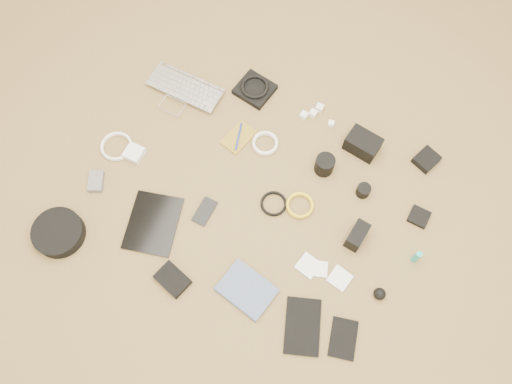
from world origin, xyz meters
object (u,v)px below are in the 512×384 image
at_px(tablet, 153,223).
at_px(dslr_camera, 363,144).
at_px(phone, 205,211).
at_px(headphone_case, 59,233).
at_px(paperback, 234,306).
at_px(laptop, 180,96).

bearing_deg(tablet, dslr_camera, 32.62).
xyz_separation_m(phone, headphone_case, (-0.48, -0.32, 0.02)).
bearing_deg(tablet, paperback, -33.55).
bearing_deg(laptop, phone, -48.79).
relative_size(laptop, dslr_camera, 2.44).
distance_m(dslr_camera, paperback, 0.86).
bearing_deg(laptop, dslr_camera, 9.79).
bearing_deg(paperback, dslr_camera, -1.15).
bearing_deg(phone, laptop, 130.64).
height_order(laptop, paperback, laptop).
height_order(tablet, headphone_case, headphone_case).
xyz_separation_m(dslr_camera, paperback, (-0.22, -0.83, -0.03)).
relative_size(headphone_case, paperback, 0.99).
xyz_separation_m(tablet, phone, (0.17, 0.13, -0.00)).
bearing_deg(laptop, tablet, -69.51).
bearing_deg(laptop, paperback, -46.78).
bearing_deg(dslr_camera, headphone_case, -128.31).
bearing_deg(headphone_case, dslr_camera, 41.34).
distance_m(tablet, phone, 0.21).
relative_size(laptop, paperback, 1.68).
height_order(phone, paperback, paperback).
relative_size(phone, paperback, 0.58).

